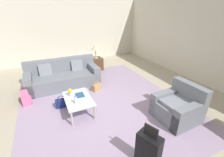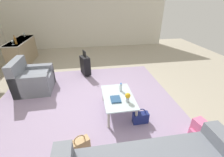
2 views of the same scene
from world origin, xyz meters
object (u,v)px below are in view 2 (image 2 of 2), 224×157
object	(u,v)px
wine_glass_leftmost	(12,41)
wine_bottle_amber	(15,41)
water_bottle	(121,87)
armchair	(32,80)
suitcase_black	(85,65)
handbag_tan	(80,145)
coffee_table_book	(116,99)
bar_console	(23,52)
coffee_table	(118,98)
flower_vase	(128,97)
handbag_navy	(140,118)
wine_glass_left_of_centre	(24,34)
backpack_pink	(200,131)

from	to	relation	value
wine_glass_leftmost	wine_bottle_amber	xyz separation A→B (m)	(0.07, -0.07, 0.01)
water_bottle	armchair	bearing A→B (deg)	64.19
suitcase_black	handbag_tan	distance (m)	2.91
coffee_table_book	bar_console	xyz separation A→B (m)	(3.62, 3.02, 0.04)
armchair	suitcase_black	distance (m)	1.63
handbag_tan	coffee_table	bearing A→B (deg)	-42.64
armchair	flower_vase	xyz separation A→B (m)	(-1.52, -2.32, 0.24)
armchair	handbag_navy	bearing A→B (deg)	-123.97
water_bottle	handbag_navy	world-z (taller)	water_bottle
coffee_table_book	suitcase_black	size ratio (longest dim) A/B	0.29
wine_glass_left_of_centre	handbag_tan	distance (m)	5.60
bar_console	wine_bottle_amber	distance (m)	0.80
wine_bottle_amber	handbag_navy	bearing A→B (deg)	-134.84
armchair	handbag_tan	world-z (taller)	armchair
flower_vase	coffee_table	bearing A→B (deg)	34.29
armchair	coffee_table	xyz separation A→B (m)	(-1.30, -2.17, 0.06)
handbag_tan	coffee_table_book	bearing A→B (deg)	-43.84
flower_vase	wine_bottle_amber	bearing A→B (deg)	44.88
flower_vase	suitcase_black	distance (m)	2.38
coffee_table	handbag_tan	xyz separation A→B (m)	(-0.89, 0.82, -0.23)
wine_glass_left_of_centre	bar_console	bearing A→B (deg)	-178.90
coffee_table	wine_glass_left_of_centre	bearing A→B (deg)	36.97
wine_glass_leftmost	suitcase_black	distance (m)	2.61
backpack_pink	water_bottle	bearing A→B (deg)	44.71
wine_glass_left_of_centre	suitcase_black	size ratio (longest dim) A/B	0.18
water_bottle	handbag_navy	bearing A→B (deg)	-155.33
bar_console	handbag_navy	distance (m)	5.26
armchair	wine_glass_leftmost	xyz separation A→B (m)	(1.57, 0.89, 0.72)
wine_glass_left_of_centre	coffee_table	bearing A→B (deg)	-143.03
wine_glass_leftmost	handbag_tan	xyz separation A→B (m)	(-3.76, -2.24, -0.89)
coffee_table_book	wine_bottle_amber	size ratio (longest dim) A/B	0.82
coffee_table	bar_console	xyz separation A→B (m)	(3.50, 3.10, 0.11)
water_bottle	flower_vase	world-z (taller)	flower_vase
water_bottle	bar_console	bearing A→B (deg)	44.12
bar_console	wine_bottle_amber	bearing A→B (deg)	-169.50
suitcase_black	wine_glass_left_of_centre	bearing A→B (deg)	48.49
wine_glass_leftmost	wine_glass_left_of_centre	distance (m)	1.27
flower_vase	handbag_navy	distance (m)	0.51
coffee_table	water_bottle	distance (m)	0.27
water_bottle	suitcase_black	world-z (taller)	suitcase_black
wine_glass_leftmost	backpack_pink	world-z (taller)	wine_glass_leftmost
coffee_table	wine_glass_left_of_centre	size ratio (longest dim) A/B	6.61
water_bottle	coffee_table_book	xyz separation A→B (m)	(-0.32, 0.18, -0.08)
coffee_table	bar_console	bearing A→B (deg)	41.53
wine_glass_left_of_centre	handbag_tan	size ratio (longest dim) A/B	0.43
water_bottle	coffee_table	bearing A→B (deg)	153.43
water_bottle	backpack_pink	size ratio (longest dim) A/B	0.51
bar_console	wine_glass_left_of_centre	distance (m)	0.84
armchair	bar_console	xyz separation A→B (m)	(2.20, 0.93, 0.17)
water_bottle	wine_glass_leftmost	size ratio (longest dim) A/B	1.32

